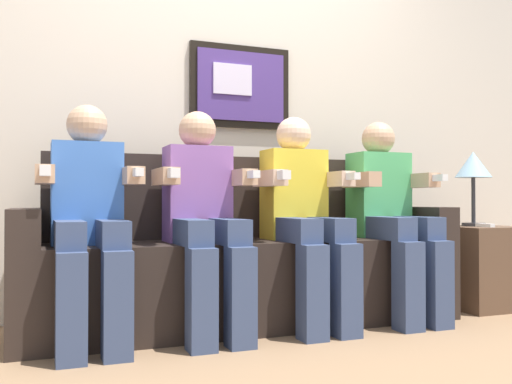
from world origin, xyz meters
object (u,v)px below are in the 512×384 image
object	(u,v)px
side_table_right	(481,267)
person_left_center	(204,211)
person_leftmost	(89,212)
spare_remote_on_table	(484,225)
table_lamp	(473,168)
couch	(244,265)
person_rightmost	(391,210)
person_right_center	(304,210)

from	to	relation	value
side_table_right	person_left_center	bearing A→B (deg)	-178.01
person_leftmost	side_table_right	bearing A→B (deg)	1.52
side_table_right	spare_remote_on_table	distance (m)	0.27
person_leftmost	table_lamp	world-z (taller)	person_leftmost
couch	person_left_center	distance (m)	0.43
couch	person_rightmost	bearing A→B (deg)	-11.72
person_rightmost	table_lamp	world-z (taller)	person_rightmost
person_right_center	spare_remote_on_table	distance (m)	1.20
person_leftmost	person_right_center	world-z (taller)	same
table_lamp	person_leftmost	bearing A→B (deg)	-177.43
person_leftmost	couch	bearing A→B (deg)	11.76
person_right_center	person_rightmost	size ratio (longest dim) A/B	1.00
person_leftmost	person_rightmost	bearing A→B (deg)	0.02
couch	side_table_right	xyz separation A→B (m)	(1.50, -0.11, -0.06)
side_table_right	person_rightmost	bearing A→B (deg)	-174.97
person_rightmost	table_lamp	bearing A→B (deg)	8.65
person_leftmost	person_rightmost	distance (m)	1.62
person_leftmost	person_left_center	xyz separation A→B (m)	(0.54, 0.00, 0.00)
person_left_center	person_right_center	distance (m)	0.54
person_right_center	person_rightmost	bearing A→B (deg)	0.05
person_rightmost	table_lamp	xyz separation A→B (m)	(0.67, 0.10, 0.25)
person_left_center	person_right_center	world-z (taller)	same
person_left_center	table_lamp	xyz separation A→B (m)	(1.75, 0.10, 0.25)
person_left_center	side_table_right	distance (m)	1.81
table_lamp	person_right_center	bearing A→B (deg)	-175.15
table_lamp	person_left_center	bearing A→B (deg)	-176.64
side_table_right	table_lamp	size ratio (longest dim) A/B	1.09
spare_remote_on_table	person_left_center	bearing A→B (deg)	179.63
table_lamp	couch	bearing A→B (deg)	177.47
person_right_center	side_table_right	bearing A→B (deg)	2.85
person_left_center	person_rightmost	size ratio (longest dim) A/B	1.00
table_lamp	spare_remote_on_table	xyz separation A→B (m)	(-0.02, -0.11, -0.35)
table_lamp	spare_remote_on_table	bearing A→B (deg)	-100.47
person_leftmost	person_rightmost	world-z (taller)	same
person_right_center	table_lamp	distance (m)	1.24
couch	person_right_center	xyz separation A→B (m)	(0.27, -0.17, 0.29)
person_left_center	person_leftmost	bearing A→B (deg)	180.00
couch	spare_remote_on_table	xyz separation A→B (m)	(1.46, -0.18, 0.20)
person_left_center	spare_remote_on_table	world-z (taller)	person_left_center
person_right_center	side_table_right	xyz separation A→B (m)	(1.23, 0.06, -0.36)
person_leftmost	person_right_center	distance (m)	1.08
person_rightmost	side_table_right	distance (m)	0.78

